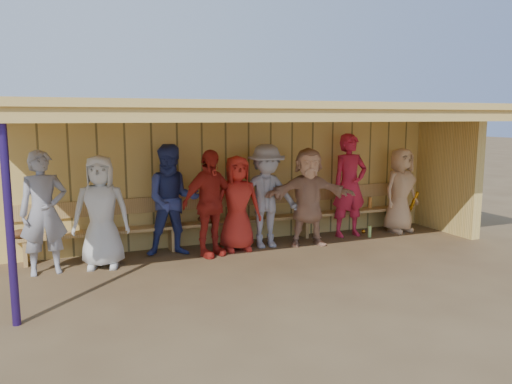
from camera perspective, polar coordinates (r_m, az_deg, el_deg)
ground at (r=8.26m, az=0.93°, el=-7.56°), size 90.00×90.00×0.00m
player_a at (r=7.90m, az=-23.10°, el=-2.19°), size 0.71×0.50×1.83m
player_b at (r=7.94m, az=-17.29°, el=-2.17°), size 0.95×0.72×1.73m
player_c at (r=8.36m, az=-9.51°, el=-0.95°), size 0.99×0.82×1.86m
player_d at (r=8.24m, az=-5.34°, el=-1.30°), size 1.13×0.77×1.77m
player_e at (r=8.78m, az=1.19°, el=-0.49°), size 1.24×0.79×1.83m
player_f at (r=8.95m, az=6.01°, el=-0.57°), size 1.71×0.89×1.76m
player_g at (r=9.75m, az=10.64°, el=0.74°), size 0.73×0.49×1.98m
player_h at (r=10.39m, az=16.18°, el=0.20°), size 0.91×0.68×1.69m
player_extra at (r=8.58m, az=-2.14°, el=-1.31°), size 0.84×0.59×1.65m
dugout_structure at (r=8.74m, az=1.53°, el=4.63°), size 8.80×3.20×2.50m
bench at (r=9.14m, az=-1.82°, el=-2.58°), size 7.60×0.34×0.93m
dugout_equipment at (r=8.67m, az=-9.38°, el=-3.55°), size 7.52×0.62×0.80m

